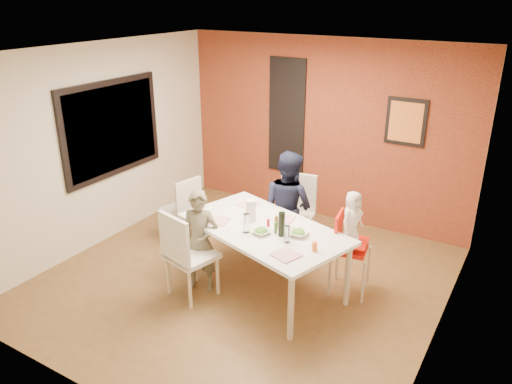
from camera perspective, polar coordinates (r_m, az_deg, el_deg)
The scene contains 35 objects.
ground at distance 6.22m, azimuth -1.45°, elevation -9.91°, with size 4.50×4.50×0.00m, color brown.
ceiling at distance 5.30m, azimuth -1.73°, elevation 15.66°, with size 4.50×4.50×0.02m, color silver.
wall_back at distance 7.52m, azimuth 7.73°, elevation 6.94°, with size 4.50×0.02×2.70m, color beige.
wall_front at distance 4.08m, azimuth -18.95°, elevation -7.71°, with size 4.50×0.02×2.70m, color beige.
wall_left at distance 7.03m, azimuth -17.31°, elevation 5.05°, with size 0.02×4.50×2.70m, color beige.
wall_right at distance 4.88m, azimuth 21.35°, elevation -3.02°, with size 0.02×4.50×2.70m, color beige.
brick_accent_wall at distance 7.50m, azimuth 7.67°, elevation 6.91°, with size 4.50×0.02×2.70m, color maroon.
picture_window_frame at distance 7.08m, azimuth -16.14°, elevation 6.99°, with size 0.05×1.70×1.30m, color black.
picture_window_pane at distance 7.07m, azimuth -16.06°, elevation 6.98°, with size 0.02×1.55×1.15m, color black.
glassblock_strip at distance 7.70m, azimuth 3.55°, elevation 8.61°, with size 0.55×0.03×1.70m, color silver.
glassblock_surround at distance 7.70m, azimuth 3.54°, elevation 8.61°, with size 0.60×0.03×1.76m, color black.
art_print_frame at distance 7.04m, azimuth 16.77°, elevation 7.68°, with size 0.54×0.03×0.64m, color black.
art_print_canvas at distance 7.03m, azimuth 16.73°, elevation 7.65°, with size 0.44×0.01×0.54m, color orange.
dining_table at distance 5.70m, azimuth 0.92°, elevation -4.66°, with size 2.15×1.58×0.80m.
chair_near at distance 5.64m, azimuth -8.15°, elevation -6.76°, with size 0.60×0.60×1.06m.
chair_far at distance 6.66m, azimuth 4.54°, elevation -1.97°, with size 0.56×0.56×1.05m.
chair_left at distance 6.95m, azimuth -8.23°, elevation -1.60°, with size 0.52×0.52×0.94m.
high_chair at distance 5.81m, azimuth 10.42°, elevation -6.06°, with size 0.47×0.47×0.98m.
child_near at distance 5.79m, azimuth -6.42°, elevation -5.61°, with size 0.45×0.29×1.23m, color brown.
child_far at distance 6.38m, azimuth 3.69°, elevation -1.61°, with size 0.71×0.55×1.46m, color black.
toddler at distance 5.66m, azimuth 10.91°, elevation -3.16°, with size 0.33×0.22×0.68m, color beige.
plate_near_left at distance 5.82m, azimuth -4.35°, elevation -3.28°, with size 0.23×0.23×0.01m, color white.
plate_far_mid at distance 5.86m, azimuth 3.30°, elevation -3.07°, with size 0.21×0.21×0.01m, color white.
plate_near_right at distance 5.09m, azimuth 3.45°, elevation -7.20°, with size 0.25×0.25×0.01m, color silver.
plate_far_left at distance 6.23m, azimuth -0.94°, elevation -1.42°, with size 0.23×0.23×0.01m, color white.
salad_bowl_a at distance 5.50m, azimuth 0.60°, elevation -4.55°, with size 0.20×0.20×0.05m, color white.
salad_bowl_b at distance 5.49m, azimuth 4.84°, elevation -4.68°, with size 0.23×0.23×0.06m, color white.
wine_bottle at distance 5.42m, azimuth 2.95°, elevation -3.69°, with size 0.07×0.07×0.28m, color black.
wine_glass_a at distance 5.51m, azimuth -1.11°, elevation -3.57°, with size 0.08×0.08×0.22m, color silver.
wine_glass_b at distance 5.31m, azimuth 3.57°, elevation -4.80°, with size 0.07×0.07×0.19m, color silver.
paper_towel_roll at distance 5.77m, azimuth -0.58°, elevation -2.11°, with size 0.11×0.11×0.26m, color silver.
condiment_red at distance 5.58m, azimuth 1.41°, elevation -3.70°, with size 0.03×0.03×0.13m, color red.
condiment_green at distance 5.50m, azimuth 2.26°, elevation -4.10°, with size 0.03×0.03×0.13m, color #366C24.
condiment_brown at distance 5.60m, azimuth 2.35°, elevation -3.50°, with size 0.04×0.04×0.15m, color brown.
sippy_cup at distance 5.19m, azimuth 6.71°, elevation -6.20°, with size 0.06×0.06×0.10m, color orange.
Camera 1 is at (2.84, -4.43, 3.30)m, focal length 35.00 mm.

